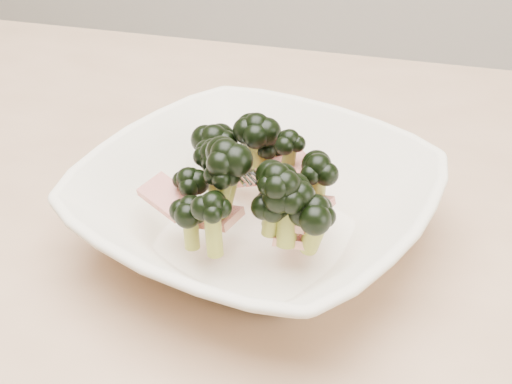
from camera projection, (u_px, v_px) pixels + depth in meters
dining_table at (146, 293)px, 0.70m from camera, size 1.20×0.80×0.75m
broccoli_dish at (256, 203)px, 0.59m from camera, size 0.36×0.36×0.12m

